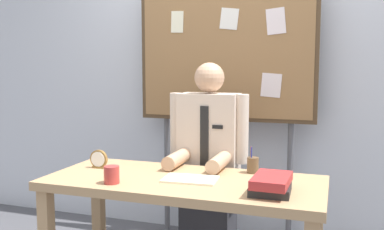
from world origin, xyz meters
The scene contains 9 objects.
back_wall centered at (0.00, 1.16, 1.35)m, with size 6.40×0.08×2.70m, color silver.
desk centered at (0.00, 0.00, 0.64)m, with size 1.58×0.68×0.74m.
person centered at (0.00, 0.51, 0.66)m, with size 0.55×0.56×1.41m.
bulletin_board centered at (0.00, 0.95, 1.46)m, with size 1.38×0.09×2.01m.
book_stack centered at (0.52, -0.12, 0.79)m, with size 0.21×0.29×0.09m.
open_notebook centered at (0.05, -0.02, 0.75)m, with size 0.30×0.19×0.01m, color #F4EFCC.
desk_clock centered at (-0.59, 0.07, 0.80)m, with size 0.12×0.04×0.12m.
coffee_mug centered at (-0.34, -0.22, 0.79)m, with size 0.08×0.08×0.10m, color #B23833.
pen_holder centered at (0.35, 0.26, 0.79)m, with size 0.07×0.07×0.16m.
Camera 1 is at (0.81, -2.25, 1.38)m, focal length 40.12 mm.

